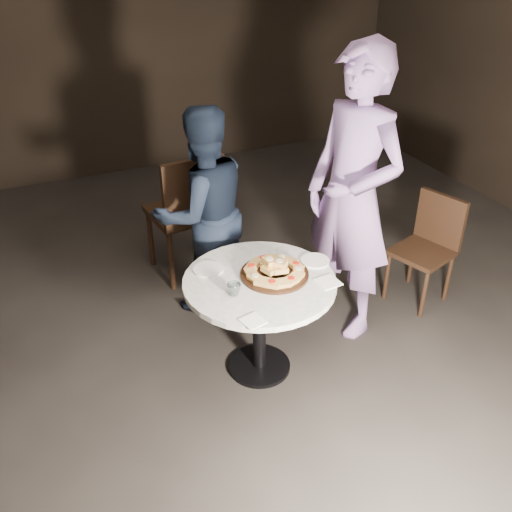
{
  "coord_description": "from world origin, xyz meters",
  "views": [
    {
      "loc": [
        -1.24,
        -2.47,
        2.45
      ],
      "look_at": [
        -0.12,
        0.04,
        0.79
      ],
      "focal_mm": 40.0,
      "sensor_mm": 36.0,
      "label": 1
    }
  ],
  "objects_px": {
    "water_glass": "(234,289)",
    "diner_navy": "(203,213)",
    "serving_board": "(274,274)",
    "focaccia_pile": "(275,269)",
    "diner_teal": "(353,198)",
    "chair_far": "(188,208)",
    "chair_right": "(429,242)",
    "table": "(260,297)"
  },
  "relations": [
    {
      "from": "diner_navy",
      "to": "diner_teal",
      "type": "distance_m",
      "value": 1.0
    },
    {
      "from": "chair_far",
      "to": "chair_right",
      "type": "relative_size",
      "value": 1.3
    },
    {
      "from": "serving_board",
      "to": "chair_right",
      "type": "xyz_separation_m",
      "value": [
        1.33,
        0.23,
        -0.22
      ]
    },
    {
      "from": "focaccia_pile",
      "to": "diner_navy",
      "type": "xyz_separation_m",
      "value": [
        -0.15,
        0.8,
        0.02
      ]
    },
    {
      "from": "focaccia_pile",
      "to": "chair_far",
      "type": "bearing_deg",
      "value": 96.71
    },
    {
      "from": "focaccia_pile",
      "to": "chair_far",
      "type": "distance_m",
      "value": 1.19
    },
    {
      "from": "focaccia_pile",
      "to": "chair_right",
      "type": "bearing_deg",
      "value": 9.84
    },
    {
      "from": "chair_far",
      "to": "serving_board",
      "type": "bearing_deg",
      "value": 90.21
    },
    {
      "from": "chair_far",
      "to": "chair_right",
      "type": "distance_m",
      "value": 1.75
    },
    {
      "from": "serving_board",
      "to": "focaccia_pile",
      "type": "relative_size",
      "value": 1.12
    },
    {
      "from": "table",
      "to": "serving_board",
      "type": "xyz_separation_m",
      "value": [
        0.1,
        0.01,
        0.13
      ]
    },
    {
      "from": "focaccia_pile",
      "to": "diner_teal",
      "type": "bearing_deg",
      "value": 18.06
    },
    {
      "from": "focaccia_pile",
      "to": "table",
      "type": "bearing_deg",
      "value": -176.43
    },
    {
      "from": "table",
      "to": "serving_board",
      "type": "bearing_deg",
      "value": 3.51
    },
    {
      "from": "table",
      "to": "chair_right",
      "type": "distance_m",
      "value": 1.45
    },
    {
      "from": "water_glass",
      "to": "diner_teal",
      "type": "xyz_separation_m",
      "value": [
        0.91,
        0.29,
        0.25
      ]
    },
    {
      "from": "serving_board",
      "to": "table",
      "type": "bearing_deg",
      "value": -176.49
    },
    {
      "from": "water_glass",
      "to": "diner_navy",
      "type": "height_order",
      "value": "diner_navy"
    },
    {
      "from": "table",
      "to": "serving_board",
      "type": "relative_size",
      "value": 2.68
    },
    {
      "from": "table",
      "to": "diner_navy",
      "type": "relative_size",
      "value": 0.73
    },
    {
      "from": "water_glass",
      "to": "chair_far",
      "type": "relative_size",
      "value": 0.07
    },
    {
      "from": "diner_teal",
      "to": "serving_board",
      "type": "bearing_deg",
      "value": -87.45
    },
    {
      "from": "chair_right",
      "to": "diner_navy",
      "type": "relative_size",
      "value": 0.54
    },
    {
      "from": "serving_board",
      "to": "diner_navy",
      "type": "distance_m",
      "value": 0.81
    },
    {
      "from": "chair_far",
      "to": "diner_navy",
      "type": "xyz_separation_m",
      "value": [
        -0.01,
        -0.38,
        0.14
      ]
    },
    {
      "from": "serving_board",
      "to": "water_glass",
      "type": "height_order",
      "value": "water_glass"
    },
    {
      "from": "diner_teal",
      "to": "diner_navy",
      "type": "bearing_deg",
      "value": -142.6
    },
    {
      "from": "focaccia_pile",
      "to": "chair_right",
      "type": "relative_size",
      "value": 0.45
    },
    {
      "from": "table",
      "to": "chair_far",
      "type": "distance_m",
      "value": 1.18
    },
    {
      "from": "table",
      "to": "diner_navy",
      "type": "bearing_deg",
      "value": 93.83
    },
    {
      "from": "table",
      "to": "water_glass",
      "type": "height_order",
      "value": "water_glass"
    },
    {
      "from": "water_glass",
      "to": "chair_right",
      "type": "distance_m",
      "value": 1.67
    },
    {
      "from": "chair_right",
      "to": "table",
      "type": "bearing_deg",
      "value": -99.07
    },
    {
      "from": "water_glass",
      "to": "diner_teal",
      "type": "distance_m",
      "value": 0.99
    },
    {
      "from": "focaccia_pile",
      "to": "diner_teal",
      "type": "xyz_separation_m",
      "value": [
        0.63,
        0.21,
        0.24
      ]
    },
    {
      "from": "water_glass",
      "to": "diner_navy",
      "type": "xyz_separation_m",
      "value": [
        0.13,
        0.88,
        0.03
      ]
    },
    {
      "from": "chair_right",
      "to": "diner_navy",
      "type": "distance_m",
      "value": 1.61
    },
    {
      "from": "chair_right",
      "to": "diner_navy",
      "type": "height_order",
      "value": "diner_navy"
    },
    {
      "from": "diner_navy",
      "to": "chair_right",
      "type": "bearing_deg",
      "value": 153.0
    },
    {
      "from": "table",
      "to": "chair_right",
      "type": "height_order",
      "value": "chair_right"
    },
    {
      "from": "table",
      "to": "diner_teal",
      "type": "relative_size",
      "value": 0.56
    },
    {
      "from": "focaccia_pile",
      "to": "serving_board",
      "type": "bearing_deg",
      "value": -93.2
    }
  ]
}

